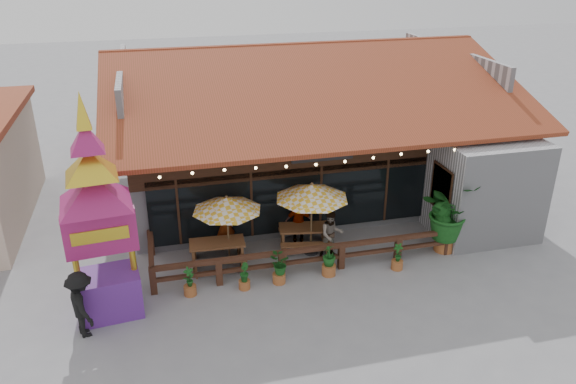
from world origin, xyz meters
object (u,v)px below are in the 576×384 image
object	(u,v)px
tropical_plant	(448,212)
thai_sign_tower	(95,196)
umbrella_right	(312,192)
umbrella_left	(227,204)
pedestrian	(82,304)
picnic_table_right	(305,234)
picnic_table_left	(217,249)

from	to	relation	value
tropical_plant	thai_sign_tower	bearing A→B (deg)	-175.30
thai_sign_tower	tropical_plant	distance (m)	11.33
umbrella_right	thai_sign_tower	bearing A→B (deg)	-164.14
umbrella_left	pedestrian	bearing A→B (deg)	-147.01
umbrella_right	picnic_table_right	bearing A→B (deg)	109.21
thai_sign_tower	picnic_table_left	bearing A→B (deg)	29.03
umbrella_left	umbrella_right	size ratio (longest dim) A/B	0.93
umbrella_left	picnic_table_right	xyz separation A→B (m)	(2.68, 0.24, -1.55)
picnic_table_left	tropical_plant	xyz separation A→B (m)	(7.75, -0.93, 0.88)
umbrella_right	tropical_plant	size ratio (longest dim) A/B	1.10
picnic_table_left	picnic_table_right	size ratio (longest dim) A/B	0.95
umbrella_right	thai_sign_tower	world-z (taller)	thai_sign_tower
umbrella_left	tropical_plant	xyz separation A→B (m)	(7.35, -1.06, -0.66)
picnic_table_right	tropical_plant	bearing A→B (deg)	-15.57
umbrella_right	thai_sign_tower	distance (m)	6.92
picnic_table_left	pedestrian	xyz separation A→B (m)	(-3.97, -2.71, 0.38)
picnic_table_right	thai_sign_tower	size ratio (longest dim) A/B	0.28
picnic_table_left	thai_sign_tower	xyz separation A→B (m)	(-3.32, -1.84, 3.11)
umbrella_left	thai_sign_tower	distance (m)	4.49
umbrella_left	tropical_plant	world-z (taller)	tropical_plant
umbrella_right	pedestrian	xyz separation A→B (m)	(-7.17, -2.72, -1.34)
umbrella_left	umbrella_right	distance (m)	2.81
umbrella_right	picnic_table_left	bearing A→B (deg)	-179.79
picnic_table_left	tropical_plant	distance (m)	7.85
picnic_table_right	tropical_plant	distance (m)	4.93
picnic_table_left	pedestrian	size ratio (longest dim) A/B	0.98
picnic_table_left	tropical_plant	bearing A→B (deg)	-6.86
tropical_plant	pedestrian	size ratio (longest dim) A/B	1.33
pedestrian	thai_sign_tower	bearing A→B (deg)	-58.39
picnic_table_right	pedestrian	distance (m)	7.70
picnic_table_left	picnic_table_right	world-z (taller)	picnic_table_left
umbrella_left	picnic_table_left	world-z (taller)	umbrella_left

